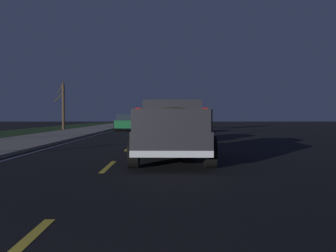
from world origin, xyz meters
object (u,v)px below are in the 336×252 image
object	(u,v)px
pickup_truck	(172,128)
bare_tree_far	(63,105)
sedan_white	(164,124)
sedan_black	(165,122)
sedan_tan	(164,127)
sedan_green	(127,122)

from	to	relation	value
pickup_truck	bare_tree_far	size ratio (longest dim) A/B	1.12
pickup_truck	sedan_white	distance (m)	17.19
sedan_black	bare_tree_far	size ratio (longest dim) A/B	0.91
sedan_tan	sedan_white	bearing A→B (deg)	-0.12
sedan_white	sedan_black	bearing A→B (deg)	-0.59
sedan_tan	bare_tree_far	bearing A→B (deg)	27.85
pickup_truck	sedan_green	size ratio (longest dim) A/B	1.24
sedan_white	sedan_green	distance (m)	7.88
sedan_black	bare_tree_far	world-z (taller)	bare_tree_far
sedan_white	bare_tree_far	world-z (taller)	bare_tree_far
sedan_green	bare_tree_far	bearing A→B (deg)	65.07
sedan_white	sedan_tan	world-z (taller)	same
bare_tree_far	sedan_white	bearing A→B (deg)	-134.73
sedan_white	bare_tree_far	xyz separation A→B (m)	(10.19, 10.29, 1.72)
bare_tree_far	sedan_tan	bearing A→B (deg)	-152.15
pickup_truck	sedan_tan	bearing A→B (deg)	1.69
sedan_black	sedan_tan	world-z (taller)	same
sedan_black	sedan_green	xyz separation A→B (m)	(-4.89, 3.64, 0.00)
pickup_truck	sedan_white	bearing A→B (deg)	0.71
pickup_truck	sedan_black	bearing A→B (deg)	0.18
sedan_green	sedan_white	bearing A→B (deg)	-153.45
pickup_truck	bare_tree_far	world-z (taller)	bare_tree_far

